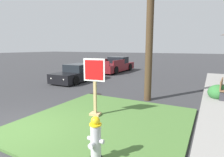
# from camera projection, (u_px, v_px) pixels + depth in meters

# --- Properties ---
(ground_plane) EXTENTS (160.00, 160.00, 0.00)m
(ground_plane) POSITION_uv_depth(u_px,v_px,m) (12.00, 134.00, 5.31)
(ground_plane) COLOR #333335
(grass_corner_patch) EXTENTS (5.13, 5.33, 0.08)m
(grass_corner_patch) POSITION_uv_depth(u_px,v_px,m) (105.00, 122.00, 6.07)
(grass_corner_patch) COLOR #477033
(grass_corner_patch) RESTS_ON ground
(fire_hydrant) EXTENTS (0.38, 0.34, 0.98)m
(fire_hydrant) POSITION_uv_depth(u_px,v_px,m) (96.00, 140.00, 3.82)
(fire_hydrant) COLOR black
(fire_hydrant) RESTS_ON grass_corner_patch
(stop_sign) EXTENTS (0.77, 0.33, 2.01)m
(stop_sign) POSITION_uv_depth(u_px,v_px,m) (95.00, 88.00, 6.37)
(stop_sign) COLOR tan
(stop_sign) RESTS_ON grass_corner_patch
(manhole_cover) EXTENTS (0.70, 0.70, 0.02)m
(manhole_cover) POSITION_uv_depth(u_px,v_px,m) (95.00, 95.00, 9.68)
(manhole_cover) COLOR black
(manhole_cover) RESTS_ON ground
(parked_sedan_black) EXTENTS (1.94, 4.29, 1.25)m
(parked_sedan_black) POSITION_uv_depth(u_px,v_px,m) (78.00, 74.00, 13.57)
(parked_sedan_black) COLOR black
(parked_sedan_black) RESTS_ON ground
(pickup_truck_maroon) EXTENTS (2.18, 5.49, 1.48)m
(pickup_truck_maroon) POSITION_uv_depth(u_px,v_px,m) (115.00, 66.00, 18.85)
(pickup_truck_maroon) COLOR maroon
(pickup_truck_maroon) RESTS_ON ground
(street_bench) EXTENTS (0.54, 1.62, 0.85)m
(street_bench) POSITION_uv_depth(u_px,v_px,m) (224.00, 88.00, 8.64)
(street_bench) COLOR brown
(street_bench) RESTS_ON sidewalk_strip
(shrub_by_curb) EXTENTS (0.97, 0.97, 0.74)m
(shrub_by_curb) POSITION_uv_depth(u_px,v_px,m) (219.00, 93.00, 8.62)
(shrub_by_curb) COLOR #2F6D33
(shrub_by_curb) RESTS_ON ground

